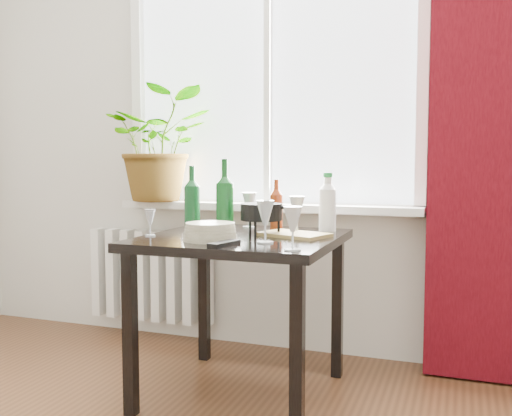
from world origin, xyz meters
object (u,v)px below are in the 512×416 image
(wine_bottle_left, at_px, (192,198))
(wine_bottle_right, at_px, (225,196))
(wineglass_far_right, at_px, (293,228))
(wineglass_back_left, at_px, (249,210))
(radiator, at_px, (151,275))
(wineglass_front_left, at_px, (150,222))
(bottle_amber, at_px, (276,204))
(wineglass_front_right, at_px, (265,221))
(wineglass_back_center, at_px, (297,215))
(tv_remote, at_px, (224,244))
(potted_plant, at_px, (160,145))
(plate_stack, at_px, (210,232))
(table, at_px, (242,256))
(cleaning_bottle, at_px, (328,202))
(cutting_board, at_px, (294,234))
(fondue_pot, at_px, (261,220))

(wine_bottle_left, xyz_separation_m, wine_bottle_right, (0.18, -0.02, 0.02))
(wineglass_far_right, distance_m, wineglass_back_left, 0.78)
(radiator, bearing_deg, wineglass_front_left, -59.37)
(bottle_amber, distance_m, wineglass_front_right, 0.44)
(radiator, height_order, wineglass_far_right, wineglass_far_right)
(radiator, relative_size, wineglass_front_left, 6.53)
(wineglass_front_right, relative_size, wineglass_front_left, 1.47)
(wineglass_back_center, bearing_deg, tv_remote, -109.68)
(wineglass_far_right, distance_m, wineglass_back_center, 0.50)
(wineglass_far_right, bearing_deg, radiator, 140.64)
(potted_plant, bearing_deg, wine_bottle_right, -39.42)
(potted_plant, relative_size, wineglass_back_left, 3.57)
(plate_stack, bearing_deg, wineglass_back_center, 50.64)
(bottle_amber, distance_m, plate_stack, 0.48)
(potted_plant, xyz_separation_m, wine_bottle_left, (0.45, -0.50, -0.27))
(wineglass_far_right, relative_size, plate_stack, 0.75)
(radiator, distance_m, table, 1.09)
(cleaning_bottle, bearing_deg, table, -138.64)
(wine_bottle_right, height_order, cutting_board, wine_bottle_right)
(cutting_board, bearing_deg, wine_bottle_right, -177.62)
(cutting_board, bearing_deg, wineglass_far_right, -74.58)
(wine_bottle_right, bearing_deg, fondue_pot, -5.47)
(radiator, bearing_deg, wineglass_back_center, -24.63)
(potted_plant, bearing_deg, wineglass_front_left, -64.07)
(wine_bottle_left, relative_size, wineglass_back_center, 1.78)
(wineglass_back_center, relative_size, wineglass_front_left, 1.48)
(wineglass_far_right, xyz_separation_m, wineglass_front_left, (-0.72, 0.19, -0.02))
(wineglass_far_right, height_order, tv_remote, wineglass_far_right)
(radiator, distance_m, potted_plant, 0.80)
(bottle_amber, bearing_deg, wine_bottle_left, -153.51)
(fondue_pot, distance_m, tv_remote, 0.36)
(cutting_board, bearing_deg, fondue_pot, -167.68)
(wineglass_front_right, height_order, wineglass_back_left, wineglass_back_left)
(wine_bottle_left, xyz_separation_m, bottle_amber, (0.36, 0.18, -0.03))
(wineglass_front_left, bearing_deg, cleaning_bottle, 32.17)
(wineglass_front_right, relative_size, plate_stack, 0.78)
(table, xyz_separation_m, wine_bottle_right, (-0.10, 0.04, 0.27))
(cleaning_bottle, relative_size, wineglass_front_right, 1.59)
(wineglass_back_left, bearing_deg, tv_remote, -78.22)
(radiator, xyz_separation_m, plate_stack, (0.78, -0.83, 0.40))
(cleaning_bottle, distance_m, wineglass_front_right, 0.50)
(potted_plant, xyz_separation_m, wineglass_back_center, (0.95, -0.42, -0.34))
(wine_bottle_left, bearing_deg, wineglass_back_center, 9.13)
(wineglass_front_right, bearing_deg, cutting_board, 77.72)
(plate_stack, distance_m, fondue_pot, 0.27)
(bottle_amber, height_order, wineglass_front_left, bottle_amber)
(potted_plant, relative_size, tv_remote, 3.97)
(radiator, xyz_separation_m, fondue_pot, (0.93, -0.61, 0.43))
(wineglass_back_center, xyz_separation_m, wineglass_back_left, (-0.30, 0.17, 0.00))
(table, height_order, wine_bottle_left, wine_bottle_left)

